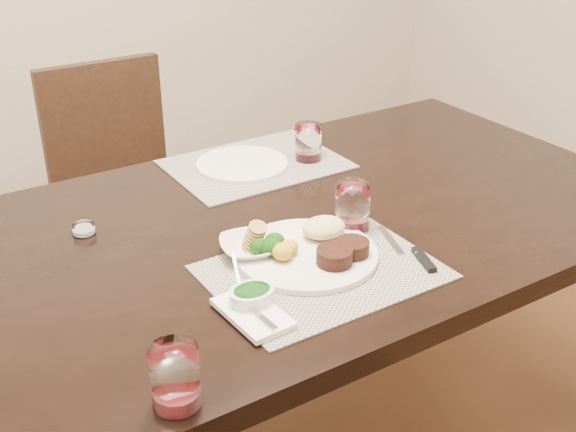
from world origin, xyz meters
TOP-DOWN VIEW (x-y plane):
  - dining_table at (0.00, 0.00)m, footprint 2.00×1.00m
  - chair_far at (0.00, 0.93)m, footprint 0.42×0.42m
  - placemat_near at (0.02, -0.24)m, footprint 0.46×0.34m
  - placemat_far at (0.18, 0.32)m, footprint 0.46×0.34m
  - dinner_plate at (0.03, -0.18)m, footprint 0.30×0.30m
  - napkin_fork at (-0.18, -0.30)m, footprint 0.10×0.17m
  - steak_knife at (0.22, -0.30)m, footprint 0.06×0.22m
  - cracker_bowl at (-0.07, -0.10)m, footprint 0.16×0.16m
  - sauce_ramekin at (-0.17, -0.27)m, footprint 0.09×0.14m
  - wine_glass_near at (0.18, -0.12)m, footprint 0.08×0.08m
  - far_plate at (0.14, 0.33)m, footprint 0.25×0.25m
  - wine_glass_far at (0.32, 0.27)m, footprint 0.07×0.07m
  - wine_glass_side at (-0.40, -0.44)m, footprint 0.08×0.08m
  - salt_cellar at (-0.34, 0.19)m, footprint 0.05×0.05m

SIDE VIEW (x-z plane):
  - chair_far at x=0.00m, z-range 0.05..0.95m
  - dining_table at x=0.00m, z-range 0.29..1.04m
  - placemat_near at x=0.02m, z-range 0.75..0.75m
  - placemat_far at x=0.18m, z-range 0.75..0.75m
  - steak_knife at x=0.22m, z-range 0.75..0.76m
  - far_plate at x=0.14m, z-range 0.75..0.76m
  - napkin_fork at x=-0.18m, z-range 0.75..0.77m
  - salt_cellar at x=-0.34m, z-range 0.75..0.77m
  - dinner_plate at x=0.03m, z-range 0.74..0.80m
  - cracker_bowl at x=-0.07m, z-range 0.74..0.80m
  - sauce_ramekin at x=-0.17m, z-range 0.74..0.81m
  - wine_glass_side at x=-0.40m, z-range 0.74..0.85m
  - wine_glass_far at x=0.32m, z-range 0.75..0.85m
  - wine_glass_near at x=0.18m, z-range 0.75..0.86m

